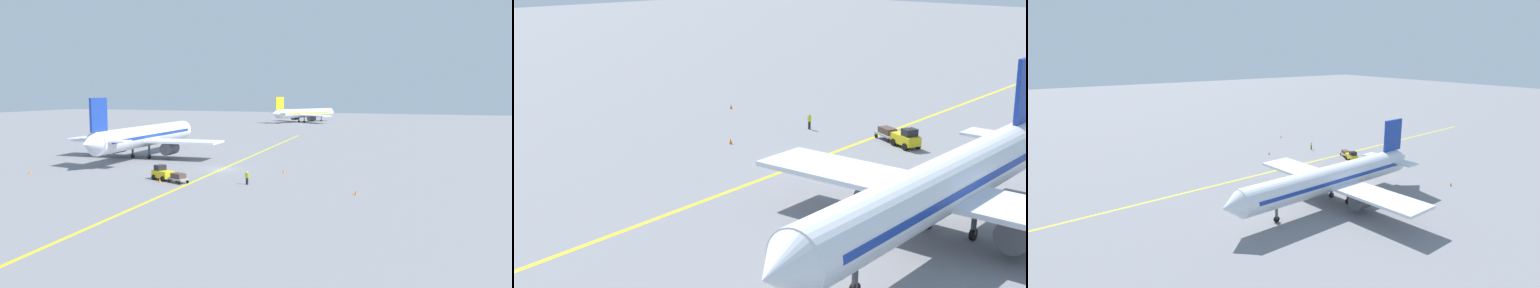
% 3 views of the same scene
% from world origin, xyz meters
% --- Properties ---
extents(ground_plane, '(400.00, 400.00, 0.00)m').
position_xyz_m(ground_plane, '(0.00, 0.00, 0.00)').
color(ground_plane, slate).
extents(apron_yellow_centreline, '(11.58, 119.52, 0.01)m').
position_xyz_m(apron_yellow_centreline, '(0.00, 0.00, 0.00)').
color(apron_yellow_centreline, yellow).
rests_on(apron_yellow_centreline, ground).
extents(airplane_at_gate, '(28.32, 35.55, 10.60)m').
position_xyz_m(airplane_at_gate, '(-18.14, 7.36, 3.71)').
color(airplane_at_gate, silver).
rests_on(airplane_at_gate, ground).
extents(baggage_tug_white, '(3.34, 2.60, 2.11)m').
position_xyz_m(baggage_tug_white, '(-3.45, -10.81, 0.90)').
color(baggage_tug_white, gold).
rests_on(baggage_tug_white, ground).
extents(baggage_cart_trailing, '(2.93, 2.25, 1.24)m').
position_xyz_m(baggage_cart_trailing, '(-0.38, -12.01, 0.76)').
color(baggage_cart_trailing, gray).
rests_on(baggage_cart_trailing, ground).
extents(ground_crew_worker, '(0.57, 0.29, 1.68)m').
position_xyz_m(ground_crew_worker, '(8.15, -9.88, 0.91)').
color(ground_crew_worker, '#23232D').
rests_on(ground_crew_worker, ground).
extents(traffic_cone_near_nose, '(0.32, 0.32, 0.55)m').
position_xyz_m(traffic_cone_near_nose, '(21.85, -11.18, 0.28)').
color(traffic_cone_near_nose, orange).
rests_on(traffic_cone_near_nose, ground).
extents(traffic_cone_mid_apron, '(0.32, 0.32, 0.55)m').
position_xyz_m(traffic_cone_mid_apron, '(-2.81, -12.47, 0.28)').
color(traffic_cone_mid_apron, orange).
rests_on(traffic_cone_mid_apron, ground).
extents(traffic_cone_far_edge, '(0.32, 0.32, 0.55)m').
position_xyz_m(traffic_cone_far_edge, '(9.70, 0.11, 0.28)').
color(traffic_cone_far_edge, orange).
rests_on(traffic_cone_far_edge, ground).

